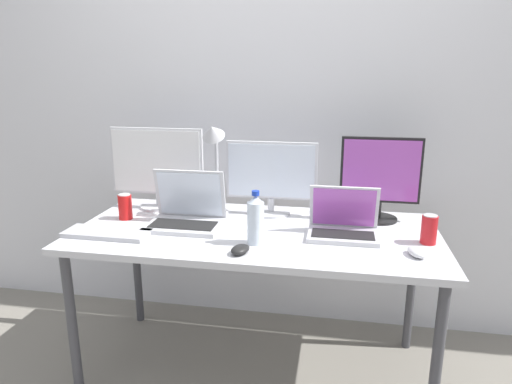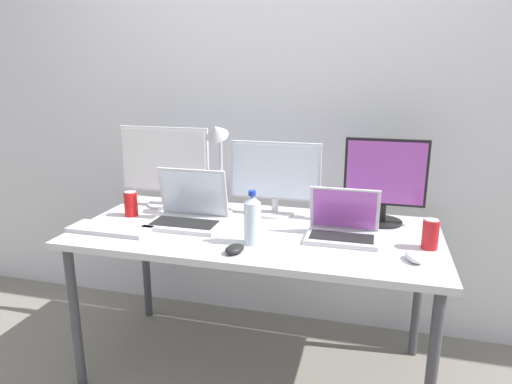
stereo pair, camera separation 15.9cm
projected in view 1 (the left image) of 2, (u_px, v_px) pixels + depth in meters
name	position (u px, v px, depth m)	size (l,w,h in m)	color
ground_plane	(256.00, 368.00, 2.29)	(16.00, 16.00, 0.00)	gray
wall_back	(275.00, 99.00, 2.52)	(7.00, 0.08, 2.60)	silver
work_desk	(256.00, 242.00, 2.12)	(1.65, 0.79, 0.74)	#424247
monitor_left	(157.00, 166.00, 2.39)	(0.50, 0.20, 0.42)	silver
monitor_center	(271.00, 176.00, 2.29)	(0.46, 0.20, 0.37)	silver
monitor_right	(380.00, 177.00, 2.19)	(0.38, 0.19, 0.41)	black
laptop_silver	(187.00, 213.00, 2.15)	(0.34, 0.25, 0.26)	silver
laptop_secondary	(343.00, 224.00, 2.02)	(0.31, 0.21, 0.22)	silver
keyboard_main	(107.00, 233.00, 2.03)	(0.38, 0.14, 0.02)	#B2B2B7
mouse_by_keyboard	(417.00, 252.00, 1.80)	(0.06, 0.11, 0.03)	silver
mouse_by_laptop	(240.00, 249.00, 1.83)	(0.07, 0.10, 0.03)	black
water_bottle	(256.00, 220.00, 1.91)	(0.07, 0.07, 0.23)	silver
soda_can_near_keyboard	(429.00, 229.00, 1.92)	(0.07, 0.07, 0.13)	red
soda_can_by_laptop	(125.00, 207.00, 2.24)	(0.07, 0.07, 0.13)	red
desk_lamp	(214.00, 151.00, 2.21)	(0.11, 0.18, 0.49)	#B7B7BC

